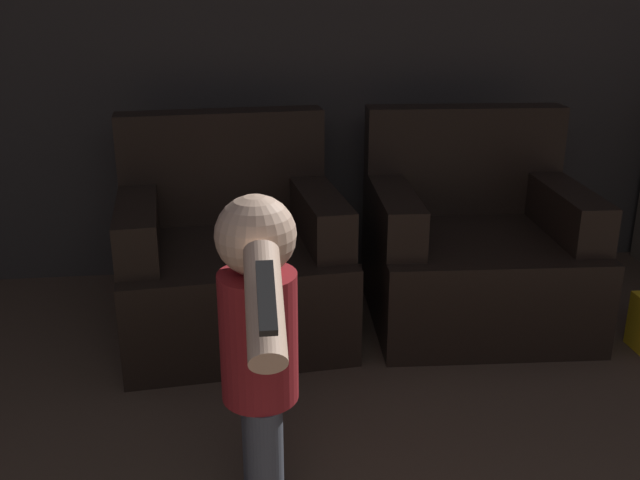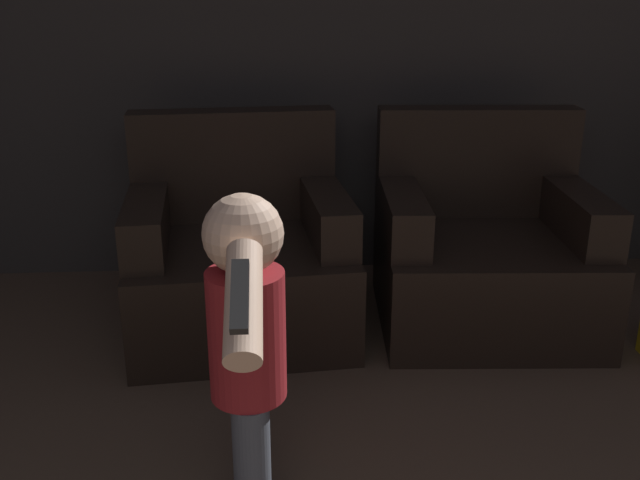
% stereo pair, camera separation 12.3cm
% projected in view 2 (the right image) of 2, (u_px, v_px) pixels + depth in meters
% --- Properties ---
extents(wall_back, '(8.40, 0.05, 2.60)m').
position_uv_depth(wall_back, '(287.00, 11.00, 3.39)').
color(wall_back, '#33302D').
rests_on(wall_back, ground_plane).
extents(armchair_left, '(0.98, 0.92, 0.90)m').
position_uv_depth(armchair_left, '(240.00, 258.00, 3.06)').
color(armchair_left, black).
rests_on(armchair_left, ground_plane).
extents(armchair_right, '(0.95, 0.89, 0.90)m').
position_uv_depth(armchair_right, '(484.00, 252.00, 3.13)').
color(armchair_right, black).
rests_on(armchair_right, ground_plane).
extents(person_toddler, '(0.21, 0.63, 0.93)m').
position_uv_depth(person_toddler, '(247.00, 337.00, 1.85)').
color(person_toddler, '#474C56').
rests_on(person_toddler, ground_plane).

